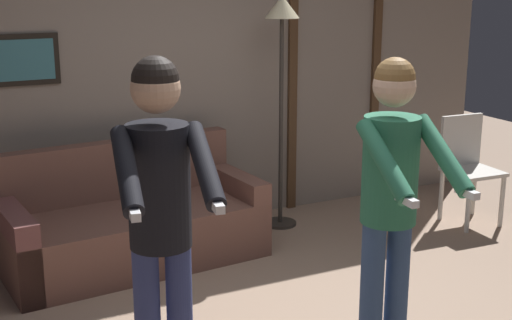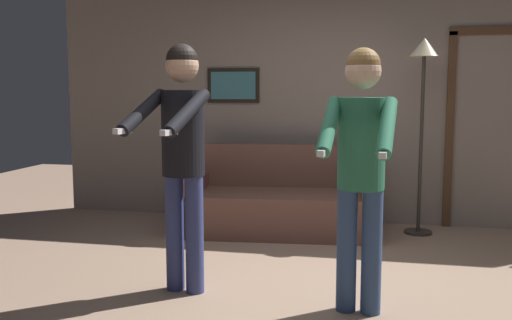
# 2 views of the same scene
# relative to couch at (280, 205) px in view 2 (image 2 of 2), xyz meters

# --- Properties ---
(ground_plane) EXTENTS (12.00, 12.00, 0.00)m
(ground_plane) POSITION_rel_couch_xyz_m (0.54, -1.64, -0.28)
(ground_plane) COLOR tan
(back_wall_assembly) EXTENTS (6.40, 0.10, 2.60)m
(back_wall_assembly) POSITION_rel_couch_xyz_m (0.56, 0.63, 1.02)
(back_wall_assembly) COLOR gray
(back_wall_assembly) RESTS_ON ground_plane
(couch) EXTENTS (1.97, 1.01, 0.87)m
(couch) POSITION_rel_couch_xyz_m (0.00, 0.00, 0.00)
(couch) COLOR brown
(couch) RESTS_ON ground_plane
(torchiere_lamp) EXTENTS (0.28, 0.28, 1.95)m
(torchiere_lamp) POSITION_rel_couch_xyz_m (1.38, 0.21, 1.28)
(torchiere_lamp) COLOR #332D28
(torchiere_lamp) RESTS_ON ground_plane
(person_standing_left) EXTENTS (0.52, 0.73, 1.76)m
(person_standing_left) POSITION_rel_couch_xyz_m (-0.39, -1.88, 0.80)
(person_standing_left) COLOR navy
(person_standing_left) RESTS_ON ground_plane
(person_standing_right) EXTENTS (0.47, 0.67, 1.70)m
(person_standing_right) POSITION_rel_couch_xyz_m (0.85, -2.02, 0.75)
(person_standing_right) COLOR #324B76
(person_standing_right) RESTS_ON ground_plane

